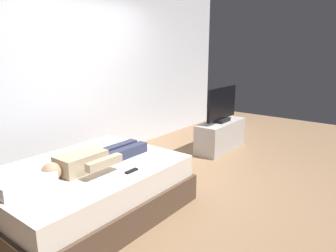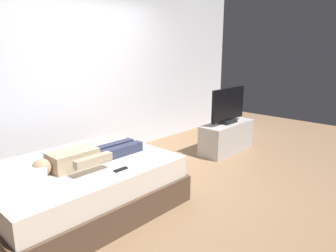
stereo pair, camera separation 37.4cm
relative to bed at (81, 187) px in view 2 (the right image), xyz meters
The scene contains 8 objects.
ground_plane 1.04m from the bed, 11.85° to the right, with size 10.00×10.00×0.00m, color #8C6B4C.
back_wall 2.24m from the bed, 43.92° to the left, with size 6.40×0.10×2.80m, color silver.
bed is the anchor object (origin of this frame).
pillow 0.75m from the bed, behind, with size 0.48×0.34×0.12m, color white.
person 0.37m from the bed, 69.78° to the right, with size 1.26×0.46×0.18m.
remote 0.59m from the bed, 69.57° to the right, with size 0.15×0.04×0.02m, color black.
tv_stand 2.78m from the bed, ahead, with size 1.10×0.40×0.50m, color #B7B2AD.
tv 2.83m from the bed, ahead, with size 0.88×0.20×0.59m.
Camera 2 is at (-2.60, -2.60, 1.73)m, focal length 33.13 mm.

